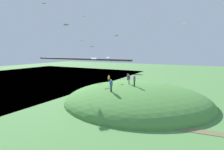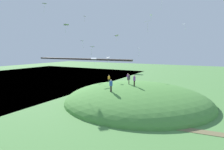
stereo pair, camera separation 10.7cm
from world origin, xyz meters
TOP-DOWN VIEW (x-y plane):
  - ground_plane at (0.00, 0.00)m, footprint 160.00×160.00m
  - lake_water at (-31.69, 0.00)m, footprint 54.96×80.00m
  - grass_hill at (8.80, -3.86)m, footprint 24.49×23.32m
  - bridge_deck_far at (-31.69, 33.02)m, footprint 49.47×1.80m
  - person_watching_kites at (7.79, -4.71)m, footprint 0.47×0.47m
  - person_walking_path at (4.04, 3.49)m, footprint 0.48×0.48m
  - person_on_hilltop at (0.14, 2.09)m, footprint 0.58×0.58m
  - person_with_child at (9.10, -5.60)m, footprint 0.48×0.48m
  - person_near_shore at (6.97, -9.46)m, footprint 0.65×0.65m
  - kite_0 at (7.43, 5.49)m, footprint 1.41×1.42m
  - kite_1 at (-10.93, 8.59)m, footprint 0.77×0.85m
  - kite_2 at (-7.85, 3.31)m, footprint 0.71×0.90m
  - kite_3 at (-5.73, 4.46)m, footprint 1.22×1.04m
  - kite_4 at (7.48, 7.93)m, footprint 0.76×0.76m
  - kite_5 at (-8.30, -7.34)m, footprint 0.86×0.93m
  - kite_6 at (-7.85, 15.45)m, footprint 1.17×1.27m
  - kite_7 at (-2.74, 12.03)m, footprint 0.81×1.00m
  - kite_8 at (5.46, 6.13)m, footprint 0.55×0.63m
  - kite_9 at (-7.10, -2.98)m, footprint 1.21×1.22m
  - kite_10 at (-5.10, 15.66)m, footprint 1.41×1.43m
  - kite_12 at (0.32, -3.99)m, footprint 1.19×1.14m
  - kite_13 at (-3.30, 7.87)m, footprint 1.30×1.37m
  - kite_14 at (13.81, 12.71)m, footprint 0.93×0.87m

SIDE VIEW (x-z plane):
  - lake_water at x=-31.69m, z-range -0.40..0.00m
  - ground_plane at x=0.00m, z-range 0.00..0.00m
  - grass_hill at x=8.80m, z-range -2.99..2.99m
  - person_on_hilltop at x=0.14m, z-range 1.67..3.43m
  - person_walking_path at x=4.04m, z-range 2.21..3.80m
  - person_near_shore at x=6.97m, z-range 2.81..4.61m
  - person_watching_kites at x=7.79m, z-range 3.19..4.87m
  - person_with_child at x=9.10m, z-range 3.20..4.97m
  - bridge_deck_far at x=-31.69m, z-range 4.35..5.05m
  - kite_6 at x=-7.85m, z-range 5.64..7.26m
  - kite_13 at x=-3.30m, z-range 6.05..7.40m
  - kite_12 at x=0.32m, z-range 6.31..7.77m
  - kite_8 at x=5.46m, z-range 7.82..9.86m
  - kite_3 at x=-5.73m, z-range 8.26..10.48m
  - kite_2 at x=-7.85m, z-range 9.83..11.65m
  - kite_7 at x=-2.74m, z-range 11.72..13.36m
  - kite_10 at x=-5.10m, z-range 11.80..13.57m
  - kite_9 at x=-7.10m, z-range 12.88..14.66m
  - kite_14 at x=13.81m, z-range 13.60..15.26m
  - kite_0 at x=7.43m, z-range 13.36..15.70m
  - kite_4 at x=7.48m, z-range 15.41..16.87m
  - kite_5 at x=-8.30m, z-range 16.15..18.03m
  - kite_1 at x=-10.93m, z-range 16.79..18.35m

